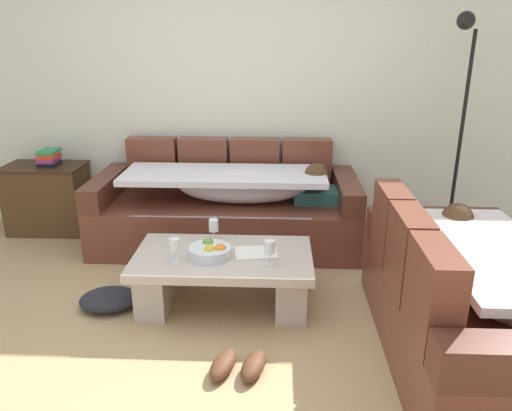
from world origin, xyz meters
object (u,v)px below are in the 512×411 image
Objects in this scene: wine_glass_near_left at (175,246)px; pair_of_shoes at (238,365)px; fruit_bowl at (210,251)px; book_stack_on_cabinet at (49,157)px; couch_near_window at (467,304)px; side_cabinet at (48,198)px; floor_lamp at (459,118)px; open_magazine at (256,253)px; wine_glass_far_back at (214,226)px; coffee_table at (223,273)px; couch_along_wall at (230,208)px; crumpled_garment at (109,299)px; wine_glass_near_right at (270,248)px.

wine_glass_near_left is 0.87m from pair_of_shoes.
book_stack_on_cabinet reaches higher than fruit_bowl.
side_cabinet is at bearing 61.14° from couch_near_window.
floor_lamp reaches higher than wine_glass_near_left.
book_stack_on_cabinet is at bearing 138.42° from open_magazine.
wine_glass_near_left is 0.23× the size of side_cabinet.
wine_glass_far_back is (-1.53, 0.72, 0.16)m from couch_near_window.
wine_glass_near_left is (-0.29, -0.14, 0.26)m from coffee_table.
couch_along_wall is 13.65× the size of wine_glass_near_left.
floor_lamp is (3.59, -0.11, 0.40)m from book_stack_on_cabinet.
crumpled_garment is at bearing -174.10° from coffee_table.
book_stack_on_cabinet is at bearing 146.95° from wine_glass_far_back.
couch_near_window reaches higher than crumpled_garment.
wine_glass_far_back is at bearing 64.92° from couch_near_window.
book_stack_on_cabinet is (-3.18, 1.79, 0.38)m from couch_near_window.
wine_glass_far_back is 0.23× the size of side_cabinet.
pair_of_shoes is at bearing 99.96° from couch_near_window.
wine_glass_far_back is (-0.01, 0.26, 0.08)m from fruit_bowl.
couch_along_wall reaches higher than wine_glass_near_left.
pair_of_shoes is (0.16, -0.73, -0.19)m from coffee_table.
wine_glass_far_back is 2.02m from side_cabinet.
wine_glass_near_right is at bearing -68.23° from open_magazine.
wine_glass_near_right is 0.22m from open_magazine.
couch_near_window is at bearing -25.08° from wine_glass_far_back.
floor_lamp reaches higher than open_magazine.
side_cabinet is at bearing 136.56° from wine_glass_near_left.
coffee_table is at bearing 5.90° from crumpled_garment.
floor_lamp is 3.11m from crumpled_garment.
floor_lamp reaches higher than coffee_table.
couch_along_wall reaches higher than fruit_bowl.
coffee_table is 0.41m from wine_glass_near_left.
wine_glass_far_back is 1.98m from book_stack_on_cabinet.
couch_near_window is 2.41× the size of side_cabinet.
couch_near_window is 1.34m from pair_of_shoes.
pair_of_shoes is (0.24, -0.69, -0.38)m from fruit_bowl.
crumpled_garment is (-0.70, -0.30, -0.44)m from wine_glass_far_back.
fruit_bowl reaches higher than pair_of_shoes.
wine_glass_near_right reaches higher than fruit_bowl.
wine_glass_near_left is at bearing -171.44° from open_magazine.
floor_lamp is at bearing 3.47° from couch_along_wall.
coffee_table is 3.35× the size of pair_of_shoes.
floor_lamp is (1.95, 0.96, 0.62)m from wine_glass_far_back.
wine_glass_near_right is 2.55m from side_cabinet.
floor_lamp reaches higher than wine_glass_near_right.
pair_of_shoes is (-1.70, -1.90, -1.07)m from floor_lamp.
couch_along_wall is at bearing 93.08° from coffee_table.
floor_lamp is (2.16, 1.31, 0.62)m from wine_glass_near_left.
fruit_bowl is 0.14× the size of floor_lamp.
coffee_table is 4.29× the size of open_magazine.
book_stack_on_cabinet is 0.53× the size of crumpled_garment.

